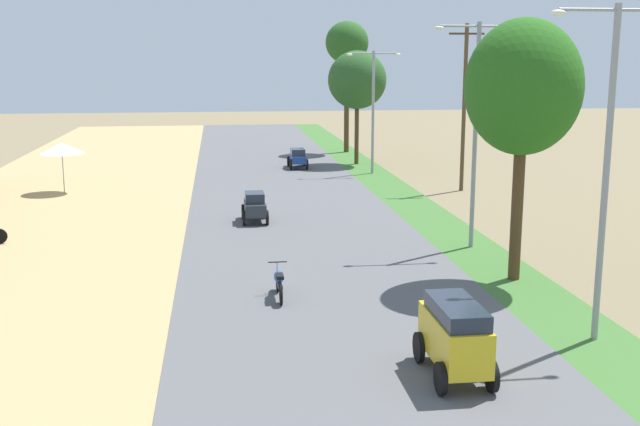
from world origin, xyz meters
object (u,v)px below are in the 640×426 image
object	(u,v)px
median_tree_second	(357,80)
streetlamp_near	(608,153)
utility_pole_near	(464,105)
car_sedan_blue	(297,157)
median_tree_nearest	(523,88)
median_tree_third	(347,44)
vendor_umbrella	(62,148)
streetlamp_far	(373,103)
motorbike_ahead_second	(279,281)
car_hatchback_charcoal	(255,206)
car_van_yellow	(455,334)
streetlamp_mid	(476,120)

from	to	relation	value
median_tree_second	streetlamp_near	distance (m)	31.54
utility_pole_near	car_sedan_blue	world-z (taller)	utility_pole_near
median_tree_nearest	median_tree_third	world-z (taller)	median_tree_third
vendor_umbrella	car_sedan_blue	bearing A→B (deg)	29.38
vendor_umbrella	median_tree_nearest	xyz separation A→B (m)	(16.69, -17.78, 3.57)
vendor_umbrella	streetlamp_far	world-z (taller)	streetlamp_far
streetlamp_near	streetlamp_far	bearing A→B (deg)	90.00
median_tree_nearest	motorbike_ahead_second	bearing A→B (deg)	-172.11
car_hatchback_charcoal	car_van_yellow	bearing A→B (deg)	-78.18
car_hatchback_charcoal	streetlamp_far	bearing A→B (deg)	59.60
median_tree_third	car_hatchback_charcoal	world-z (taller)	median_tree_third
car_van_yellow	streetlamp_near	bearing A→B (deg)	23.54
median_tree_third	streetlamp_far	xyz separation A→B (m)	(-0.18, -10.39, -3.45)
median_tree_third	streetlamp_near	world-z (taller)	median_tree_third
streetlamp_far	car_van_yellow	distance (m)	29.69
car_sedan_blue	motorbike_ahead_second	size ratio (longest dim) A/B	1.26
streetlamp_mid	car_hatchback_charcoal	bearing A→B (deg)	144.94
vendor_umbrella	median_tree_third	bearing A→B (deg)	41.33
median_tree_third	motorbike_ahead_second	xyz separation A→B (m)	(-7.53, -33.65, -7.05)
car_sedan_blue	vendor_umbrella	bearing A→B (deg)	-150.62
motorbike_ahead_second	median_tree_third	bearing A→B (deg)	77.39
streetlamp_near	car_hatchback_charcoal	world-z (taller)	streetlamp_near
streetlamp_near	streetlamp_mid	world-z (taller)	streetlamp_near
vendor_umbrella	median_tree_nearest	distance (m)	24.65
vendor_umbrella	streetlamp_mid	world-z (taller)	streetlamp_mid
median_tree_third	streetlamp_near	xyz separation A→B (m)	(-0.18, -37.85, -3.01)
median_tree_second	streetlamp_mid	size ratio (longest dim) A/B	0.90
median_tree_nearest	streetlamp_mid	bearing A→B (deg)	89.89
median_tree_second	median_tree_third	size ratio (longest dim) A/B	0.78
streetlamp_mid	streetlamp_far	distance (m)	18.10
median_tree_third	streetlamp_far	size ratio (longest dim) A/B	1.30
median_tree_nearest	median_tree_third	xyz separation A→B (m)	(0.19, 32.63, 1.75)
median_tree_nearest	streetlamp_near	xyz separation A→B (m)	(0.01, -5.22, -1.26)
car_van_yellow	car_hatchback_charcoal	distance (m)	16.78
motorbike_ahead_second	car_van_yellow	bearing A→B (deg)	-61.40
car_sedan_blue	motorbike_ahead_second	world-z (taller)	car_sedan_blue
vendor_umbrella	utility_pole_near	distance (m)	20.32
median_tree_third	streetlamp_near	bearing A→B (deg)	-90.28
median_tree_second	car_hatchback_charcoal	size ratio (longest dim) A/B	3.55
median_tree_third	utility_pole_near	bearing A→B (deg)	-78.88
car_hatchback_charcoal	car_sedan_blue	size ratio (longest dim) A/B	0.89
median_tree_second	streetlamp_far	size ratio (longest dim) A/B	1.01
median_tree_nearest	utility_pole_near	world-z (taller)	utility_pole_near
median_tree_second	streetlamp_mid	bearing A→B (deg)	-89.45
median_tree_second	motorbike_ahead_second	bearing A→B (deg)	-104.62
streetlamp_mid	streetlamp_far	bearing A→B (deg)	90.00
streetlamp_near	streetlamp_far	xyz separation A→B (m)	(-0.00, 27.46, -0.44)
median_tree_third	car_van_yellow	distance (m)	40.40
median_tree_second	motorbike_ahead_second	distance (m)	28.65
median_tree_second	motorbike_ahead_second	size ratio (longest dim) A/B	3.95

